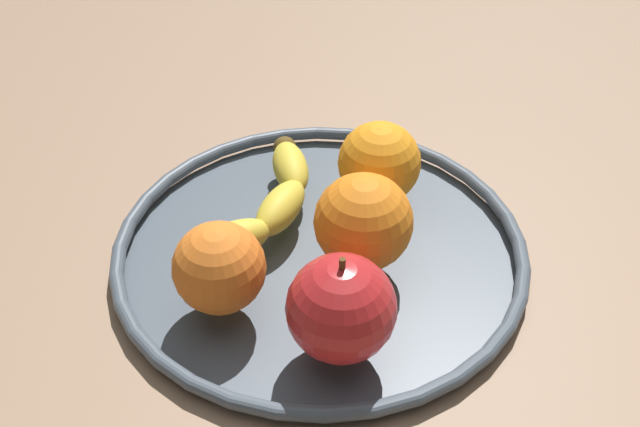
# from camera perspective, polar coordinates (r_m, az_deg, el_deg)

# --- Properties ---
(ground_plane) EXTENTS (1.55, 1.55, 0.04)m
(ground_plane) POSITION_cam_1_polar(r_m,az_deg,el_deg) (0.68, 0.00, -4.40)
(ground_plane) COLOR #97765C
(fruit_bowl) EXTENTS (0.35, 0.35, 0.02)m
(fruit_bowl) POSITION_cam_1_polar(r_m,az_deg,el_deg) (0.66, 0.00, -2.59)
(fruit_bowl) COLOR #49535F
(fruit_bowl) RESTS_ON ground_plane
(banana) EXTENTS (0.17, 0.10, 0.03)m
(banana) POSITION_cam_1_polar(r_m,az_deg,el_deg) (0.67, -3.72, 0.89)
(banana) COLOR gold
(banana) RESTS_ON fruit_bowl
(apple) EXTENTS (0.08, 0.08, 0.09)m
(apple) POSITION_cam_1_polar(r_m,az_deg,el_deg) (0.54, 1.55, -6.91)
(apple) COLOR red
(apple) RESTS_ON fruit_bowl
(orange_front_right) EXTENTS (0.08, 0.08, 0.08)m
(orange_front_right) POSITION_cam_1_polar(r_m,az_deg,el_deg) (0.61, 3.17, -0.62)
(orange_front_right) COLOR orange
(orange_front_right) RESTS_ON fruit_bowl
(orange_front_left) EXTENTS (0.07, 0.07, 0.07)m
(orange_front_left) POSITION_cam_1_polar(r_m,az_deg,el_deg) (0.58, -7.34, -3.94)
(orange_front_left) COLOR orange
(orange_front_left) RESTS_ON fruit_bowl
(orange_center) EXTENTS (0.07, 0.07, 0.07)m
(orange_center) POSITION_cam_1_polar(r_m,az_deg,el_deg) (0.68, 4.33, 3.71)
(orange_center) COLOR orange
(orange_center) RESTS_ON fruit_bowl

